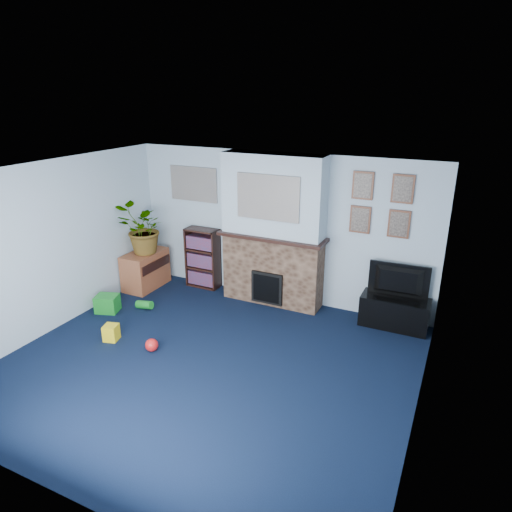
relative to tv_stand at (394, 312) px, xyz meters
The scene contains 26 objects.
floor 2.82m from the tv_stand, 133.85° to the right, with size 5.00×4.50×0.01m, color black.
ceiling 3.56m from the tv_stand, 133.85° to the right, with size 5.00×4.50×0.01m, color white.
wall_back 2.19m from the tv_stand, behind, with size 5.00×0.04×2.40m, color silver.
wall_front 4.80m from the tv_stand, 114.49° to the right, with size 5.00×0.04×2.40m, color silver.
wall_left 4.99m from the tv_stand, 155.48° to the right, with size 0.04×4.50×2.40m, color silver.
wall_right 2.32m from the tv_stand, 74.84° to the right, with size 0.04×4.50×2.40m, color silver.
chimney_breast 2.17m from the tv_stand, behind, with size 1.72×0.50×2.40m.
collage_main 2.50m from the tv_stand, behind, with size 1.00×0.03×0.68m, color gray.
collage_left 3.84m from the tv_stand, behind, with size 0.90×0.03×0.58m, color gray.
portrait_tl 1.90m from the tv_stand, 162.90° to the left, with size 0.30×0.03×0.40m, color brown.
portrait_tr 1.79m from the tv_stand, 116.57° to the left, with size 0.30×0.03×0.40m, color brown.
portrait_bl 1.45m from the tv_stand, 162.90° to the left, with size 0.30×0.03×0.40m, color brown.
portrait_br 1.29m from the tv_stand, 116.57° to the left, with size 0.30×0.03×0.40m, color brown.
tv_stand is the anchor object (origin of this frame).
television 0.48m from the tv_stand, 90.00° to the left, with size 0.85×0.11×0.49m, color black.
bookshelf 3.31m from the tv_stand, behind, with size 0.58×0.28×1.05m.
sideboard 4.21m from the tv_stand, behind, with size 0.46×0.82×0.64m, color #964F30.
potted_plant 4.25m from the tv_stand, behind, with size 0.79×0.68×0.88m, color #26661E.
mantel_clock 2.30m from the tv_stand, behind, with size 0.11×0.07×0.15m, color gold.
mantel_candle 1.89m from the tv_stand, behind, with size 0.05×0.05×0.17m, color #B2BFC6.
mantel_teddy 2.67m from the tv_stand, behind, with size 0.13×0.13×0.13m, color slate.
mantel_can 1.55m from the tv_stand, behind, with size 0.06×0.06×0.13m, color yellow.
green_crate 4.38m from the tv_stand, 160.89° to the right, with size 0.34×0.27×0.27m, color #198C26.
toy_ball 3.48m from the tv_stand, 143.38° to the right, with size 0.17×0.17×0.17m, color red.
toy_block 4.05m from the tv_stand, 149.07° to the right, with size 0.18×0.18×0.22m, color yellow.
toy_tube 3.84m from the tv_stand, 163.08° to the right, with size 0.13×0.13×0.28m, color #198C26.
Camera 1 is at (2.68, -4.22, 3.28)m, focal length 32.00 mm.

